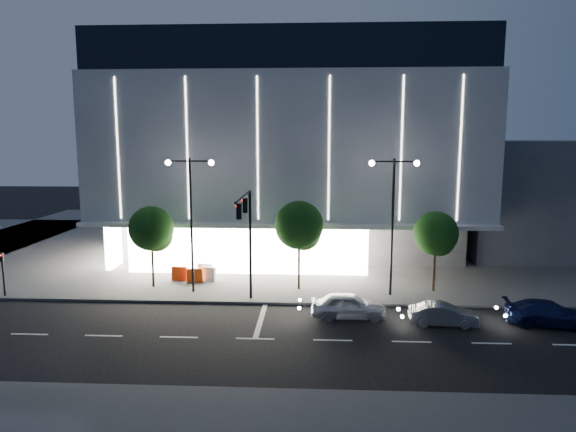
# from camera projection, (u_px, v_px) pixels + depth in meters

# --- Properties ---
(ground) EXTENTS (160.00, 160.00, 0.00)m
(ground) POSITION_uv_depth(u_px,v_px,m) (222.00, 327.00, 28.06)
(ground) COLOR black
(ground) RESTS_ON ground
(sidewalk_museum) EXTENTS (70.00, 40.00, 0.15)m
(sidewalk_museum) POSITION_uv_depth(u_px,v_px,m) (314.00, 240.00, 51.49)
(sidewalk_museum) COLOR #474747
(sidewalk_museum) RESTS_ON ground
(museum) EXTENTS (30.00, 25.80, 18.00)m
(museum) POSITION_uv_depth(u_px,v_px,m) (293.00, 148.00, 48.53)
(museum) COLOR #4C4C51
(museum) RESTS_ON ground
(annex_building) EXTENTS (16.00, 20.00, 10.00)m
(annex_building) POSITION_uv_depth(u_px,v_px,m) (531.00, 193.00, 49.69)
(annex_building) COLOR #4C4C51
(annex_building) RESTS_ON ground
(traffic_mast) EXTENTS (0.33, 5.89, 7.07)m
(traffic_mast) POSITION_uv_depth(u_px,v_px,m) (247.00, 227.00, 30.55)
(traffic_mast) COLOR black
(traffic_mast) RESTS_ON ground
(street_lamp_west) EXTENTS (3.16, 0.36, 9.00)m
(street_lamp_west) POSITION_uv_depth(u_px,v_px,m) (191.00, 205.00, 33.24)
(street_lamp_west) COLOR black
(street_lamp_west) RESTS_ON ground
(street_lamp_east) EXTENTS (3.16, 0.36, 9.00)m
(street_lamp_east) POSITION_uv_depth(u_px,v_px,m) (393.00, 206.00, 32.58)
(street_lamp_east) COLOR black
(street_lamp_east) RESTS_ON ground
(ped_signal_far) EXTENTS (0.22, 0.24, 3.00)m
(ped_signal_far) POSITION_uv_depth(u_px,v_px,m) (3.00, 270.00, 32.97)
(ped_signal_far) COLOR black
(ped_signal_far) RESTS_ON ground
(tree_left) EXTENTS (3.02, 3.02, 5.72)m
(tree_left) POSITION_uv_depth(u_px,v_px,m) (152.00, 231.00, 34.68)
(tree_left) COLOR black
(tree_left) RESTS_ON ground
(tree_mid) EXTENTS (3.25, 3.25, 6.15)m
(tree_mid) POSITION_uv_depth(u_px,v_px,m) (299.00, 228.00, 34.14)
(tree_mid) COLOR black
(tree_mid) RESTS_ON ground
(tree_right) EXTENTS (2.91, 2.91, 5.51)m
(tree_right) POSITION_uv_depth(u_px,v_px,m) (436.00, 236.00, 33.75)
(tree_right) COLOR black
(tree_right) RESTS_ON ground
(car_lead) EXTENTS (4.34, 1.75, 1.48)m
(car_lead) POSITION_uv_depth(u_px,v_px,m) (349.00, 306.00, 29.41)
(car_lead) COLOR silver
(car_lead) RESTS_ON ground
(car_second) EXTENTS (3.83, 1.60, 1.23)m
(car_second) POSITION_uv_depth(u_px,v_px,m) (443.00, 314.00, 28.32)
(car_second) COLOR #999CA0
(car_second) RESTS_ON ground
(car_third) EXTENTS (4.92, 2.54, 1.37)m
(car_third) POSITION_uv_depth(u_px,v_px,m) (549.00, 314.00, 28.27)
(car_third) COLOR #121946
(car_third) RESTS_ON ground
(barrier_a) EXTENTS (1.13, 0.46, 1.00)m
(barrier_a) POSITION_uv_depth(u_px,v_px,m) (195.00, 275.00, 36.21)
(barrier_a) COLOR #F4430D
(barrier_a) RESTS_ON sidewalk_museum
(barrier_b) EXTENTS (1.12, 0.63, 1.00)m
(barrier_b) POSITION_uv_depth(u_px,v_px,m) (209.00, 274.00, 36.67)
(barrier_b) COLOR white
(barrier_b) RESTS_ON sidewalk_museum
(barrier_c) EXTENTS (1.11, 0.30, 1.00)m
(barrier_c) POSITION_uv_depth(u_px,v_px,m) (179.00, 274.00, 36.71)
(barrier_c) COLOR red
(barrier_c) RESTS_ON sidewalk_museum
(barrier_d) EXTENTS (1.13, 0.49, 1.00)m
(barrier_d) POSITION_uv_depth(u_px,v_px,m) (205.00, 271.00, 37.55)
(barrier_d) COLOR white
(barrier_d) RESTS_ON sidewalk_museum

